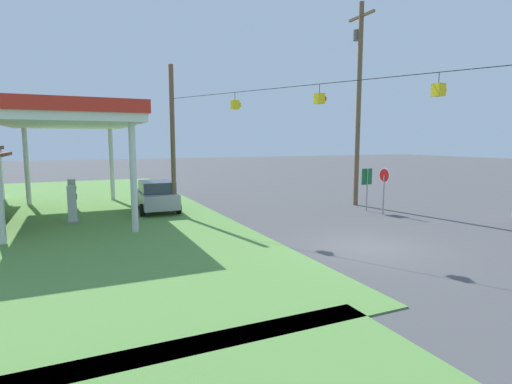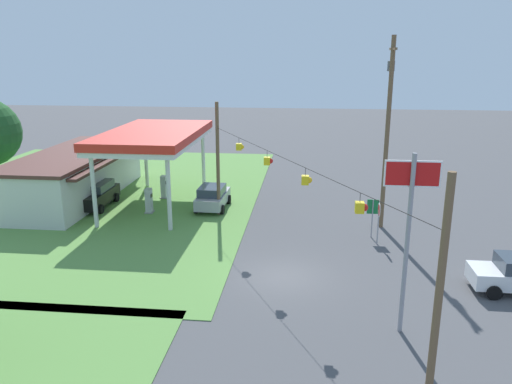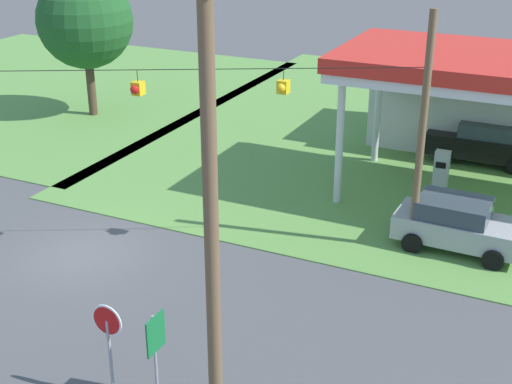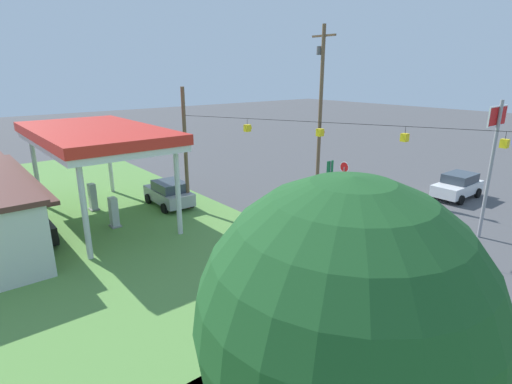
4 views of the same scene
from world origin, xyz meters
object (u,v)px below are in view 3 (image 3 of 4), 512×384
(car_at_pumps_front, at_px, (458,224))
(fuel_pump_near, at_px, (441,174))
(stop_sign_roadside, at_px, (108,331))
(gas_station_canopy, at_px, (507,71))
(utility_pole_main, at_px, (211,163))
(tree_west_verge, at_px, (85,21))
(route_sign, at_px, (156,343))
(car_at_pumps_rear, at_px, (485,142))

(car_at_pumps_front, bearing_deg, fuel_pump_near, 110.36)
(fuel_pump_near, relative_size, stop_sign_roadside, 0.72)
(gas_station_canopy, height_order, stop_sign_roadside, gas_station_canopy)
(car_at_pumps_front, distance_m, utility_pole_main, 13.22)
(gas_station_canopy, relative_size, tree_west_verge, 1.62)
(gas_station_canopy, bearing_deg, fuel_pump_near, -179.96)
(tree_west_verge, bearing_deg, utility_pole_main, -46.89)
(gas_station_canopy, xyz_separation_m, stop_sign_roadside, (-6.21, -15.26, -3.28))
(fuel_pump_near, height_order, stop_sign_roadside, stop_sign_roadside)
(route_sign, distance_m, tree_west_verge, 23.70)
(route_sign, relative_size, tree_west_verge, 0.33)
(car_at_pumps_front, relative_size, stop_sign_roadside, 1.67)
(gas_station_canopy, xyz_separation_m, car_at_pumps_rear, (-0.89, 4.27, -4.14))
(car_at_pumps_front, height_order, route_sign, route_sign)
(car_at_pumps_front, xyz_separation_m, tree_west_verge, (-20.06, 6.97, 3.98))
(tree_west_verge, bearing_deg, stop_sign_roadside, -51.56)
(utility_pole_main, bearing_deg, route_sign, 157.34)
(car_at_pumps_rear, relative_size, route_sign, 1.98)
(fuel_pump_near, bearing_deg, utility_pole_main, -94.28)
(gas_station_canopy, height_order, utility_pole_main, utility_pole_main)
(stop_sign_roadside, relative_size, route_sign, 1.04)
(car_at_pumps_front, xyz_separation_m, utility_pole_main, (-2.65, -11.62, 5.72))
(gas_station_canopy, relative_size, stop_sign_roadside, 4.72)
(gas_station_canopy, distance_m, route_sign, 16.23)
(fuel_pump_near, height_order, tree_west_verge, tree_west_verge)
(fuel_pump_near, height_order, car_at_pumps_rear, car_at_pumps_rear)
(gas_station_canopy, xyz_separation_m, tree_west_verge, (-20.47, 2.71, -0.21))
(gas_station_canopy, height_order, car_at_pumps_front, gas_station_canopy)
(utility_pole_main, distance_m, tree_west_verge, 25.53)
(tree_west_verge, bearing_deg, gas_station_canopy, -7.53)
(fuel_pump_near, xyz_separation_m, tree_west_verge, (-18.59, 2.71, 4.03))
(car_at_pumps_front, height_order, stop_sign_roadside, stop_sign_roadside)
(fuel_pump_near, xyz_separation_m, utility_pole_main, (-1.19, -15.88, 5.77))
(car_at_pumps_rear, bearing_deg, stop_sign_roadside, 74.69)
(route_sign, distance_m, utility_pole_main, 5.38)
(tree_west_verge, bearing_deg, car_at_pumps_front, -19.17)
(fuel_pump_near, bearing_deg, tree_west_verge, 171.71)
(car_at_pumps_front, xyz_separation_m, stop_sign_roadside, (-5.80, -10.99, 0.91))
(car_at_pumps_front, height_order, car_at_pumps_rear, car_at_pumps_rear)
(utility_pole_main, bearing_deg, car_at_pumps_front, 77.14)
(fuel_pump_near, bearing_deg, stop_sign_roadside, -105.86)
(gas_station_canopy, height_order, car_at_pumps_rear, gas_station_canopy)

